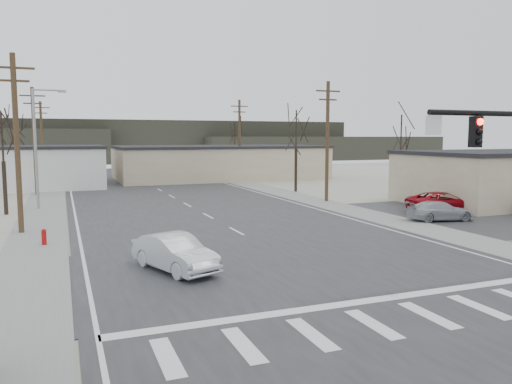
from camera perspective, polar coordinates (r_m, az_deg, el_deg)
ground at (r=21.58m, az=4.78°, el=-8.30°), size 140.00×140.00×0.00m
main_road at (r=35.39m, az=-5.96°, el=-2.52°), size 18.00×110.00×0.05m
cross_road at (r=21.58m, az=4.78°, el=-8.25°), size 90.00×10.00×0.04m
sidewalk_left at (r=39.14m, az=-23.13°, el=-2.14°), size 3.00×90.00×0.06m
sidewalk_right at (r=43.85m, az=5.74°, el=-0.80°), size 3.00×90.00×0.06m
fire_hydrant at (r=27.22m, az=-23.07°, el=-4.75°), size 0.24×0.24×0.87m
building_right_far at (r=65.70m, az=-4.28°, el=3.44°), size 26.30×14.30×4.30m
building_lot at (r=45.38m, az=25.84°, el=1.54°), size 14.30×10.30×4.30m
upole_left_b at (r=30.82m, az=-25.67°, el=5.30°), size 2.20×0.30×10.00m
upole_left_c at (r=50.79m, az=-24.00°, el=5.53°), size 2.20×0.30×10.00m
upole_left_d at (r=70.78m, az=-23.28°, el=5.63°), size 2.20×0.30×10.00m
upole_right_a at (r=42.18m, az=8.15°, el=5.96°), size 2.20×0.30×10.00m
upole_right_b at (r=62.29m, az=-1.89°, el=6.12°), size 2.20×0.30×10.00m
streetlight_main at (r=40.77m, az=-23.64°, el=5.30°), size 2.40×0.25×9.00m
tree_left_near at (r=38.92m, az=-27.01°, el=5.32°), size 3.30×3.30×7.35m
tree_right_mid at (r=49.74m, az=4.62°, el=6.87°), size 3.74×3.74×8.33m
tree_left_far at (r=64.92m, az=-25.71°, el=6.44°), size 3.96×3.96×8.82m
tree_right_far at (r=74.77m, az=-2.43°, el=6.42°), size 3.52×3.52×7.84m
tree_lot at (r=51.33m, az=16.25°, el=6.23°), size 3.52×3.52×7.84m
hill_center at (r=117.27m, az=-9.44°, el=5.78°), size 80.00×18.00×9.00m
hill_right at (r=123.85m, az=7.28°, el=5.03°), size 60.00×18.00×5.50m
sedan_crossing at (r=20.59m, az=-9.27°, el=-6.85°), size 3.01×4.70×1.46m
car_far_a at (r=69.11m, az=-14.10°, el=2.27°), size 3.18×5.46×1.49m
car_far_b at (r=77.99m, az=-18.40°, el=2.50°), size 2.72×4.02×1.27m
car_parked_red at (r=38.39m, az=20.64°, el=-1.09°), size 5.56×3.27×1.45m
car_parked_silver at (r=34.49m, az=20.27°, el=-2.05°), size 4.53×2.49×1.24m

